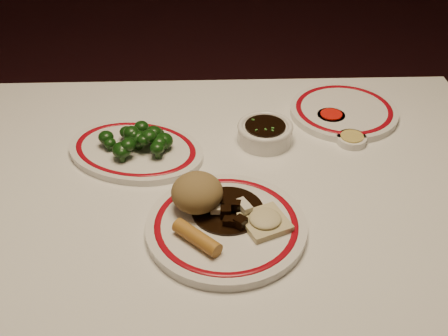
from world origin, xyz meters
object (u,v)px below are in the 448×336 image
(dining_table, at_px, (219,224))
(spring_roll, at_px, (197,238))
(rice_mound, at_px, (197,193))
(broccoli_pile, at_px, (139,139))
(main_plate, at_px, (226,227))
(fried_wonton, at_px, (265,221))
(broccoli_plate, at_px, (136,150))
(stirfry_heap, at_px, (228,209))
(soy_bowl, at_px, (265,134))

(dining_table, bearing_deg, spring_roll, -104.15)
(rice_mound, distance_m, broccoli_pile, 0.23)
(dining_table, xyz_separation_m, main_plate, (0.01, -0.12, 0.10))
(fried_wonton, bearing_deg, broccoli_plate, 135.12)
(stirfry_heap, relative_size, broccoli_plate, 0.38)
(rice_mound, distance_m, broccoli_plate, 0.24)
(broccoli_pile, bearing_deg, fried_wonton, -45.71)
(rice_mound, relative_size, soy_bowl, 0.80)
(broccoli_plate, bearing_deg, main_plate, -53.08)
(stirfry_heap, height_order, soy_bowl, stirfry_heap)
(spring_roll, bearing_deg, fried_wonton, -26.42)
(spring_roll, bearing_deg, rice_mound, 44.05)
(broccoli_pile, relative_size, soy_bowl, 1.33)
(rice_mound, bearing_deg, broccoli_pile, 122.14)
(fried_wonton, bearing_deg, spring_roll, -160.74)
(main_plate, xyz_separation_m, fried_wonton, (0.07, -0.01, 0.02))
(broccoli_plate, bearing_deg, broccoli_pile, -18.07)
(dining_table, distance_m, spring_roll, 0.21)
(main_plate, xyz_separation_m, soy_bowl, (0.09, 0.28, 0.01))
(broccoli_plate, bearing_deg, fried_wonton, -44.88)
(spring_roll, height_order, broccoli_pile, broccoli_pile)
(main_plate, distance_m, stirfry_heap, 0.03)
(main_plate, height_order, broccoli_pile, broccoli_pile)
(spring_roll, bearing_deg, stirfry_heap, 8.96)
(stirfry_heap, distance_m, soy_bowl, 0.27)
(dining_table, xyz_separation_m, stirfry_heap, (0.01, -0.09, 0.12))
(rice_mound, xyz_separation_m, fried_wonton, (0.12, -0.05, -0.02))
(stirfry_heap, xyz_separation_m, broccoli_plate, (-0.19, 0.21, -0.02))
(main_plate, height_order, soy_bowl, soy_bowl)
(main_plate, bearing_deg, soy_bowl, 71.48)
(main_plate, bearing_deg, broccoli_pile, 125.70)
(dining_table, height_order, fried_wonton, fried_wonton)
(rice_mound, relative_size, broccoli_plate, 0.27)
(dining_table, relative_size, fried_wonton, 12.17)
(broccoli_plate, bearing_deg, soy_bowl, 7.74)
(broccoli_plate, distance_m, broccoli_pile, 0.03)
(dining_table, height_order, stirfry_heap, stirfry_heap)
(spring_roll, relative_size, broccoli_pile, 0.61)
(fried_wonton, height_order, broccoli_pile, broccoli_pile)
(spring_roll, bearing_deg, soy_bowl, 20.48)
(stirfry_heap, bearing_deg, rice_mound, 163.05)
(dining_table, height_order, main_plate, main_plate)
(rice_mound, xyz_separation_m, soy_bowl, (0.14, 0.23, -0.03))
(main_plate, distance_m, spring_roll, 0.07)
(stirfry_heap, bearing_deg, broccoli_pile, 129.93)
(main_plate, xyz_separation_m, broccoli_pile, (-0.17, 0.24, 0.03))
(main_plate, relative_size, fried_wonton, 3.16)
(rice_mound, bearing_deg, fried_wonton, -23.83)
(stirfry_heap, bearing_deg, main_plate, -97.13)
(dining_table, xyz_separation_m, broccoli_plate, (-0.17, 0.13, 0.10))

